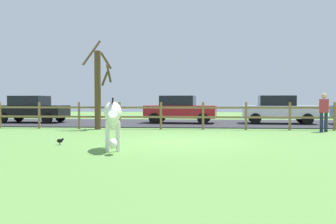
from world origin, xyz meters
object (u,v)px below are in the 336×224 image
object	(u,v)px
zebra	(113,116)
crow_on_grass	(60,141)
visitor_near_fence	(324,111)
bare_tree	(98,87)
parked_car_red	(180,109)
parked_car_white	(278,109)
parked_car_black	(32,109)

from	to	relation	value
zebra	crow_on_grass	world-z (taller)	zebra
visitor_near_fence	bare_tree	bearing A→B (deg)	176.83
crow_on_grass	parked_car_red	xyz separation A→B (m)	(3.12, 10.13, 0.72)
zebra	visitor_near_fence	bearing A→B (deg)	39.68
bare_tree	crow_on_grass	size ratio (longest dim) A/B	19.58
bare_tree	visitor_near_fence	xyz separation A→B (m)	(9.94, -0.55, -1.07)
parked_car_red	visitor_near_fence	world-z (taller)	visitor_near_fence
bare_tree	parked_car_white	bearing A→B (deg)	25.12
zebra	crow_on_grass	bearing A→B (deg)	151.59
visitor_near_fence	crow_on_grass	bearing A→B (deg)	-150.69
bare_tree	crow_on_grass	distance (m)	6.18
parked_car_black	crow_on_grass	bearing A→B (deg)	-60.72
parked_car_black	parked_car_red	world-z (taller)	same
bare_tree	parked_car_white	world-z (taller)	bare_tree
zebra	visitor_near_fence	size ratio (longest dim) A/B	1.16
bare_tree	zebra	xyz separation A→B (m)	(2.31, -6.88, -1.05)
bare_tree	crow_on_grass	xyz separation A→B (m)	(0.45, -5.88, -1.85)
crow_on_grass	visitor_near_fence	size ratio (longest dim) A/B	0.13
crow_on_grass	parked_car_black	xyz separation A→B (m)	(-5.57, 9.94, 0.72)
parked_car_red	visitor_near_fence	bearing A→B (deg)	-36.99
crow_on_grass	parked_car_red	distance (m)	10.62
bare_tree	parked_car_red	xyz separation A→B (m)	(3.57, 4.25, -1.13)
bare_tree	zebra	bearing A→B (deg)	-71.46
bare_tree	parked_car_white	xyz separation A→B (m)	(9.08, 4.26, -1.13)
parked_car_red	parked_car_white	xyz separation A→B (m)	(5.51, 0.01, 0.00)
zebra	parked_car_black	size ratio (longest dim) A/B	0.46
bare_tree	parked_car_red	world-z (taller)	bare_tree
parked_car_white	visitor_near_fence	size ratio (longest dim) A/B	2.51
zebra	parked_car_white	distance (m)	13.04
bare_tree	visitor_near_fence	world-z (taller)	bare_tree
crow_on_grass	parked_car_black	bearing A→B (deg)	119.28
zebra	visitor_near_fence	world-z (taller)	visitor_near_fence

